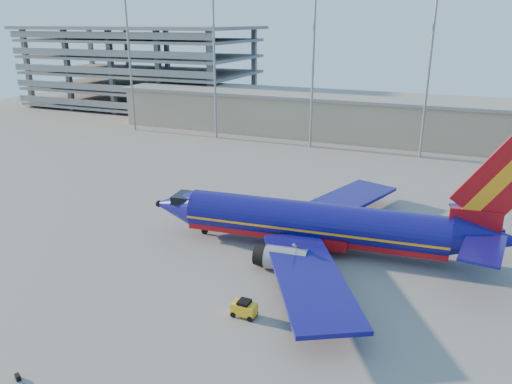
% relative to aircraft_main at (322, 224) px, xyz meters
% --- Properties ---
extents(ground, '(220.00, 220.00, 0.00)m').
position_rel_aircraft_main_xyz_m(ground, '(-9.19, -3.20, -2.83)').
color(ground, slate).
rests_on(ground, ground).
extents(terminal_building, '(122.00, 16.00, 8.50)m').
position_rel_aircraft_main_xyz_m(terminal_building, '(0.81, 54.80, 1.49)').
color(terminal_building, '#9D8B6C').
rests_on(terminal_building, ground).
extents(parking_garage, '(62.00, 32.00, 21.40)m').
position_rel_aircraft_main_xyz_m(parking_garage, '(-71.19, 70.85, 8.90)').
color(parking_garage, slate).
rests_on(parking_garage, ground).
extents(light_mast_row, '(101.60, 1.60, 28.65)m').
position_rel_aircraft_main_xyz_m(light_mast_row, '(-4.19, 42.80, 14.73)').
color(light_mast_row, gray).
rests_on(light_mast_row, ground).
extents(aircraft_main, '(39.08, 37.47, 13.24)m').
position_rel_aircraft_main_xyz_m(aircraft_main, '(0.00, 0.00, 0.00)').
color(aircraft_main, navy).
rests_on(aircraft_main, ground).
extents(baggage_tug, '(2.03, 1.26, 1.43)m').
position_rel_aircraft_main_xyz_m(baggage_tug, '(-2.26, -14.57, -2.08)').
color(baggage_tug, '#ECA815').
rests_on(baggage_tug, ground).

